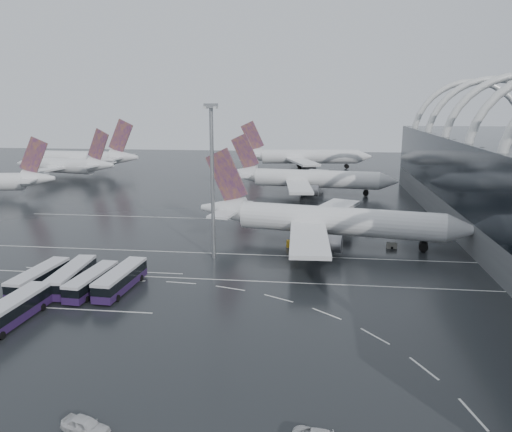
# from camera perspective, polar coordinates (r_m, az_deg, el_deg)

# --- Properties ---
(ground) EXTENTS (420.00, 420.00, 0.00)m
(ground) POSITION_cam_1_polar(r_m,az_deg,el_deg) (83.21, -1.65, -6.90)
(ground) COLOR black
(ground) RESTS_ON ground
(lane_marking_near) EXTENTS (120.00, 0.25, 0.01)m
(lane_marking_near) POSITION_cam_1_polar(r_m,az_deg,el_deg) (81.35, -1.86, -7.38)
(lane_marking_near) COLOR silver
(lane_marking_near) RESTS_ON ground
(lane_marking_mid) EXTENTS (120.00, 0.25, 0.01)m
(lane_marking_mid) POSITION_cam_1_polar(r_m,az_deg,el_deg) (94.47, -0.58, -4.43)
(lane_marking_mid) COLOR silver
(lane_marking_mid) RESTS_ON ground
(lane_marking_far) EXTENTS (120.00, 0.25, 0.01)m
(lane_marking_far) POSITION_cam_1_polar(r_m,az_deg,el_deg) (121.29, 1.12, -0.48)
(lane_marking_far) COLOR silver
(lane_marking_far) RESTS_ON ground
(bus_bay_line_south) EXTENTS (28.00, 0.25, 0.01)m
(bus_bay_line_south) POSITION_cam_1_polar(r_m,az_deg,el_deg) (76.42, -21.91, -9.75)
(bus_bay_line_south) COLOR silver
(bus_bay_line_south) RESTS_ON ground
(bus_bay_line_north) EXTENTS (28.00, 0.25, 0.01)m
(bus_bay_line_north) POSITION_cam_1_polar(r_m,az_deg,el_deg) (89.77, -17.07, -5.98)
(bus_bay_line_north) COLOR silver
(bus_bay_line_north) RESTS_ON ground
(airliner_main) EXTENTS (55.68, 48.22, 18.90)m
(airliner_main) POSITION_cam_1_polar(r_m,az_deg,el_deg) (101.47, 7.93, -0.55)
(airliner_main) COLOR white
(airliner_main) RESTS_ON ground
(airliner_gate_b) EXTENTS (53.17, 47.54, 18.45)m
(airliner_gate_b) POSITION_cam_1_polar(r_m,az_deg,el_deg) (155.92, 5.88, 4.22)
(airliner_gate_b) COLOR white
(airliner_gate_b) RESTS_ON ground
(airliner_gate_c) EXTENTS (56.84, 52.12, 20.24)m
(airliner_gate_c) POSITION_cam_1_polar(r_m,az_deg,el_deg) (213.43, 5.30, 6.73)
(airliner_gate_c) COLOR white
(airliner_gate_c) RESTS_ON ground
(jet_remote_mid) EXTENTS (43.20, 34.99, 18.85)m
(jet_remote_mid) POSITION_cam_1_polar(r_m,az_deg,el_deg) (198.08, -20.92, 5.39)
(jet_remote_mid) COLOR white
(jet_remote_mid) RESTS_ON ground
(jet_remote_far) EXTENTS (49.48, 39.84, 21.58)m
(jet_remote_far) POSITION_cam_1_polar(r_m,az_deg,el_deg) (211.95, -19.26, 6.16)
(jet_remote_far) COLOR white
(jet_remote_far) RESTS_ON ground
(bus_row_near_a) EXTENTS (3.80, 13.07, 3.18)m
(bus_row_near_a) POSITION_cam_1_polar(r_m,az_deg,el_deg) (84.18, -23.57, -6.54)
(bus_row_near_a) COLOR #2E1542
(bus_row_near_a) RESTS_ON ground
(bus_row_near_b) EXTENTS (3.68, 13.36, 3.25)m
(bus_row_near_b) POSITION_cam_1_polar(r_m,az_deg,el_deg) (82.94, -20.34, -6.51)
(bus_row_near_b) COLOR #2E1542
(bus_row_near_b) RESTS_ON ground
(bus_row_near_c) EXTENTS (3.71, 12.48, 3.03)m
(bus_row_near_c) POSITION_cam_1_polar(r_m,az_deg,el_deg) (80.21, -18.26, -7.10)
(bus_row_near_c) COLOR #2E1542
(bus_row_near_c) RESTS_ON ground
(bus_row_near_d) EXTENTS (3.85, 13.46, 3.27)m
(bus_row_near_d) POSITION_cam_1_polar(r_m,az_deg,el_deg) (79.52, -15.20, -6.96)
(bus_row_near_d) COLOR #2E1542
(bus_row_near_d) RESTS_ON ground
(bus_row_far_a) EXTENTS (3.71, 13.62, 3.32)m
(bus_row_far_a) POSITION_cam_1_polar(r_m,az_deg,el_deg) (73.07, -26.08, -9.67)
(bus_row_far_a) COLOR #2E1542
(bus_row_far_a) RESTS_ON ground
(van_curve_b) EXTENTS (4.84, 3.04, 1.54)m
(van_curve_b) POSITION_cam_1_polar(r_m,az_deg,el_deg) (49.41, -18.91, -21.75)
(van_curve_b) COLOR silver
(van_curve_b) RESTS_ON ground
(floodlight_mast) EXTENTS (2.14, 2.14, 27.92)m
(floodlight_mast) POSITION_cam_1_polar(r_m,az_deg,el_deg) (89.17, -5.05, 6.03)
(floodlight_mast) COLOR gray
(floodlight_mast) RESTS_ON ground
(gse_cart_belly_b) EXTENTS (2.05, 1.21, 1.12)m
(gse_cart_belly_b) POSITION_cam_1_polar(r_m,az_deg,el_deg) (113.46, 12.97, -1.48)
(gse_cart_belly_b) COLOR slate
(gse_cart_belly_b) RESTS_ON ground
(gse_cart_belly_c) EXTENTS (2.32, 1.37, 1.26)m
(gse_cart_belly_c) POSITION_cam_1_polar(r_m,az_deg,el_deg) (99.49, 4.18, -3.18)
(gse_cart_belly_c) COLOR #C38F1A
(gse_cart_belly_c) RESTS_ON ground
(gse_cart_belly_d) EXTENTS (1.92, 1.14, 1.05)m
(gse_cart_belly_d) POSITION_cam_1_polar(r_m,az_deg,el_deg) (101.96, 15.25, -3.28)
(gse_cart_belly_d) COLOR slate
(gse_cart_belly_d) RESTS_ON ground
(gse_cart_belly_e) EXTENTS (2.41, 1.42, 1.31)m
(gse_cart_belly_e) POSITION_cam_1_polar(r_m,az_deg,el_deg) (116.33, 6.93, -0.83)
(gse_cart_belly_e) COLOR #C38F1A
(gse_cart_belly_e) RESTS_ON ground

